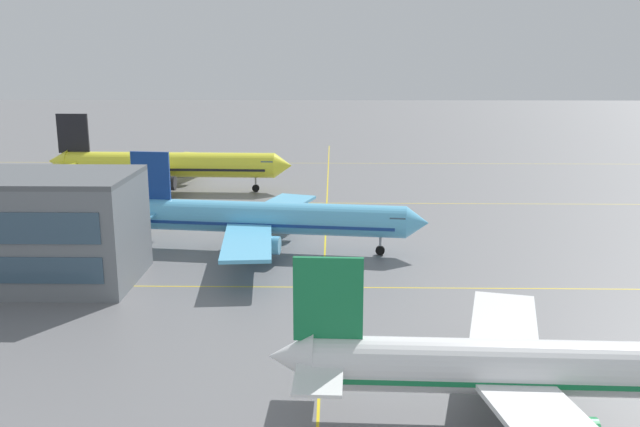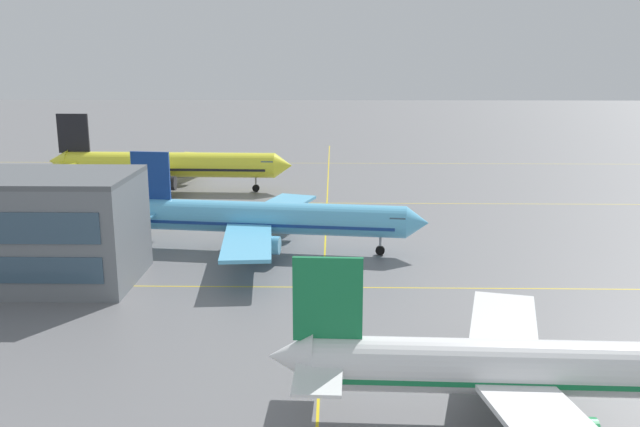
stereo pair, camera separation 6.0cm
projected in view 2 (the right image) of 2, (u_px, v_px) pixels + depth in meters
airliner_front_gate at (537, 368)px, 41.73m from camera, size 33.76×29.16×10.51m
airliner_second_row at (268, 218)px, 78.21m from camera, size 36.34×31.13×11.30m
airliner_third_row at (168, 165)px, 112.00m from camera, size 40.69×35.14×12.67m
taxiway_markings at (326, 236)px, 85.25m from camera, size 144.33×167.71×0.01m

